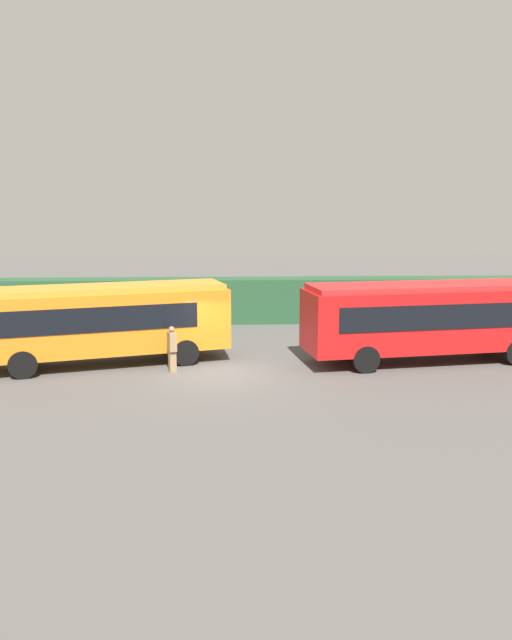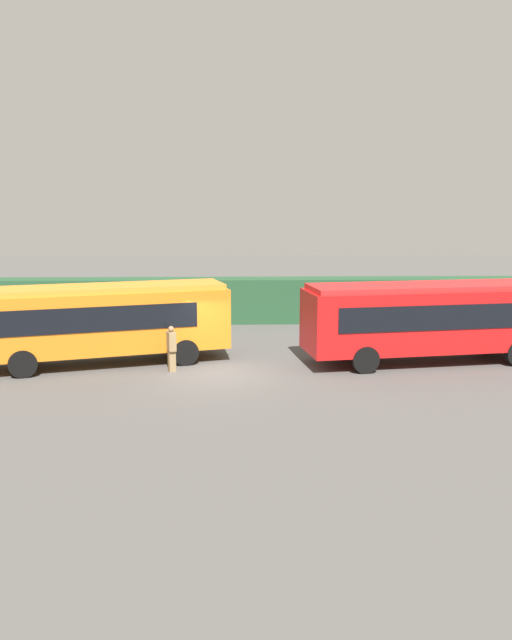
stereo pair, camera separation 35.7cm
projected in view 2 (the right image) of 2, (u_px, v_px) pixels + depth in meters
ground_plane at (219, 374)px, 22.88m from camera, size 109.19×109.19×0.00m
bus_orange at (103, 319)px, 23.96m from camera, size 9.65×4.89×3.03m
bus_red at (431, 317)px, 24.32m from camera, size 10.08×3.97×3.05m
person_center at (172, 348)px, 23.08m from camera, size 0.40×0.55×1.69m
hedge_row at (225, 300)px, 32.87m from camera, size 66.59×1.66×2.27m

